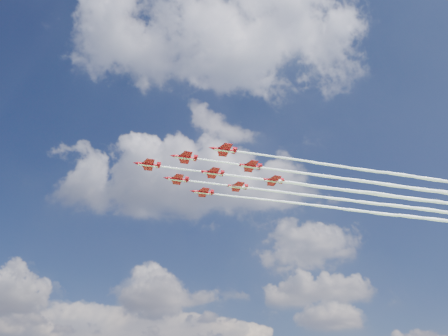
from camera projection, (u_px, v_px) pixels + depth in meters
The scene contains 9 objects.
jet_lead at pixel (321, 187), 159.58m from camera, with size 126.19×44.87×2.30m.
jet_row2_port at pixel (360, 181), 155.54m from camera, with size 126.19×44.87×2.30m.
jet_row2_starb at pixel (339, 199), 168.55m from camera, with size 126.19×44.87×2.30m.
jet_row3_port at pixel (400, 175), 151.49m from camera, with size 126.19×44.87×2.30m.
jet_row3_centre at pixel (375, 194), 164.51m from camera, with size 126.19×44.87×2.30m.
jet_row3_starb at pixel (354, 210), 177.52m from camera, with size 126.19×44.87×2.30m.
jet_row4_port at pixel (414, 188), 160.47m from camera, with size 126.19×44.87×2.30m.
jet_row4_starb at pixel (389, 205), 173.48m from camera, with size 126.19×44.87×2.30m.
jet_tail at pixel (426, 200), 169.44m from camera, with size 126.19×44.87×2.30m.
Camera 1 is at (17.80, -131.01, 11.95)m, focal length 35.00 mm.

